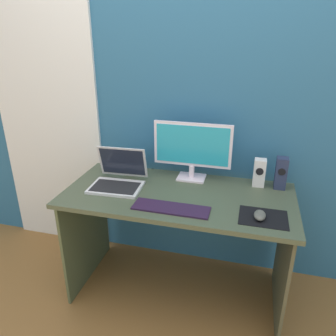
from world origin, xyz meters
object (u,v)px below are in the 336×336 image
speaker_near_monitor (259,173)px  monitor (192,149)px  fishbowl (132,163)px  keyboard_external (171,208)px  laptop (118,178)px  mouse (260,215)px  speaker_right (281,173)px

speaker_near_monitor → monitor: bearing=-179.8°
monitor → speaker_near_monitor: size_ratio=2.84×
fishbowl → keyboard_external: bearing=-48.4°
monitor → laptop: (-0.43, -0.22, -0.16)m
speaker_near_monitor → laptop: bearing=-165.4°
speaker_near_monitor → keyboard_external: bearing=-137.0°
fishbowl → keyboard_external: (0.38, -0.43, -0.06)m
speaker_near_monitor → keyboard_external: (-0.46, -0.43, -0.08)m
monitor → laptop: size_ratio=1.52×
fishbowl → mouse: (0.85, -0.41, -0.05)m
laptop → mouse: 0.88m
laptop → fishbowl: laptop is taller
keyboard_external → fishbowl: bearing=132.1°
speaker_right → fishbowl: 0.97m
keyboard_external → speaker_right: bearing=36.6°
speaker_near_monitor → laptop: size_ratio=0.54×
fishbowl → laptop: bearing=-92.7°
monitor → mouse: monitor is taller
laptop → mouse: laptop is taller
monitor → speaker_near_monitor: (0.43, 0.00, -0.12)m
fishbowl → speaker_right: bearing=-0.3°
speaker_right → monitor: bearing=-179.8°
monitor → laptop: 0.51m
monitor → keyboard_external: monitor is taller
speaker_right → mouse: (-0.12, -0.41, -0.08)m
fishbowl → speaker_near_monitor: bearing=-0.4°
laptop → mouse: size_ratio=3.29×
monitor → speaker_near_monitor: 0.44m
mouse → monitor: bearing=138.3°
fishbowl → keyboard_external: size_ratio=0.34×
monitor → fishbowl: (-0.41, 0.01, -0.14)m
fishbowl → mouse: 0.95m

